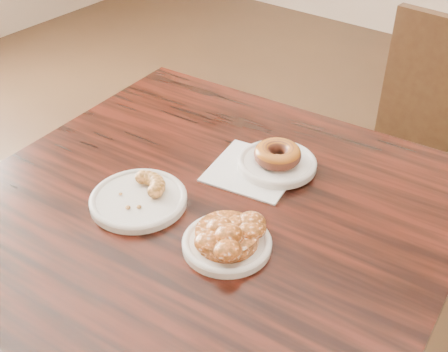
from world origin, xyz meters
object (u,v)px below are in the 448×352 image
Objects in this scene: glazed_donut at (278,154)px; cafe_table at (206,345)px; cruller_fragment at (138,192)px; apple_fritter at (227,233)px.

cafe_table is at bearing -101.23° from glazed_donut.
glazed_donut reaches higher than cruller_fragment.
cafe_table is 0.42m from cruller_fragment.
apple_fritter is at bearing -32.22° from cafe_table.
cruller_fragment is at bearing -178.69° from apple_fritter.
apple_fritter is 0.19m from cruller_fragment.
cruller_fragment is at bearing -120.04° from glazed_donut.
cafe_table is 0.42m from apple_fritter.
apple_fritter is at bearing 1.31° from cruller_fragment.
cruller_fragment is (-0.14, -0.24, -0.01)m from glazed_donut.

